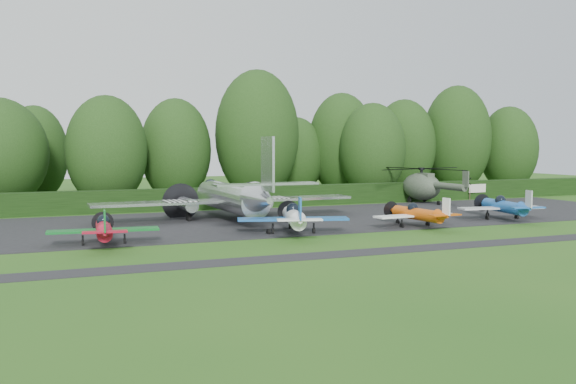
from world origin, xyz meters
name	(u,v)px	position (x,y,z in m)	size (l,w,h in m)	color
ground	(332,237)	(0.00, 0.00, 0.00)	(160.00, 160.00, 0.00)	#245317
apron	(277,220)	(0.00, 10.00, 0.00)	(70.00, 18.00, 0.01)	black
taxiway_verge	(378,252)	(0.00, -6.00, 0.00)	(70.00, 2.00, 0.00)	black
hedgerow	(235,208)	(0.00, 21.00, 0.00)	(90.00, 1.60, 2.00)	black
transport_plane	(232,198)	(-3.54, 10.61, 1.92)	(21.45, 16.45, 6.88)	silver
light_plane_red	(104,229)	(-14.25, 2.03, 1.05)	(6.58, 6.91, 2.53)	#A60F26
light_plane_white	(294,217)	(-1.85, 2.04, 1.21)	(7.55, 7.94, 2.90)	white
light_plane_orange	(417,214)	(7.96, 2.03, 1.03)	(6.42, 6.75, 2.47)	#C34D0B
light_plane_blue	(504,206)	(16.98, 3.27, 1.12)	(7.02, 7.38, 2.70)	#1B54A3
helicopter	(422,184)	(19.47, 18.58, 1.97)	(11.38, 13.32, 3.67)	#364132
sign_board	(479,189)	(28.06, 20.13, 1.13)	(2.96, 0.11, 1.66)	#3F3326
tree_0	(457,139)	(32.55, 30.30, 6.76)	(8.63, 8.63, 13.54)	black
tree_1	(257,135)	(4.94, 28.64, 7.09)	(9.17, 9.17, 14.19)	black
tree_2	(372,150)	(18.30, 26.88, 5.39)	(7.60, 7.60, 10.81)	black
tree_3	(176,150)	(-3.84, 29.59, 5.45)	(7.43, 7.43, 10.93)	black
tree_5	(404,146)	(25.12, 31.01, 5.81)	(7.93, 7.93, 11.65)	black
tree_6	(508,149)	(39.90, 29.20, 5.49)	(7.58, 7.58, 10.99)	black
tree_7	(295,156)	(11.31, 33.06, 4.65)	(6.85, 6.85, 9.32)	black
tree_8	(107,151)	(-11.23, 26.74, 5.41)	(7.81, 7.81, 10.85)	black
tree_9	(35,154)	(-17.62, 34.87, 5.07)	(6.72, 6.72, 10.17)	black
tree_12	(341,144)	(16.91, 31.96, 6.12)	(8.06, 8.06, 12.27)	black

